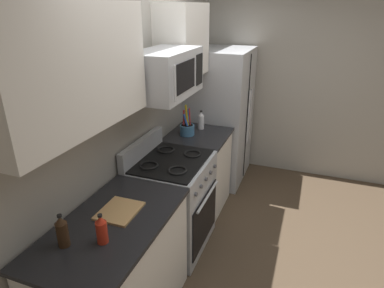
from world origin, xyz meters
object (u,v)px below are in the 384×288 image
(bottle_soy, at_px, (62,232))
(refrigerator, at_px, (220,116))
(utensil_crock, at_px, (187,129))
(cutting_board, at_px, (120,211))
(bottle_vinegar, at_px, (201,120))
(range_oven, at_px, (172,202))
(bottle_hot_sauce, at_px, (102,230))
(microwave, at_px, (166,73))

(bottle_soy, bearing_deg, refrigerator, -3.10)
(utensil_crock, height_order, cutting_board, utensil_crock)
(bottle_vinegar, bearing_deg, bottle_soy, 177.23)
(range_oven, xyz_separation_m, refrigerator, (1.56, -0.02, 0.40))
(utensil_crock, height_order, bottle_hot_sauce, utensil_crock)
(microwave, xyz_separation_m, bottle_hot_sauce, (-1.16, -0.09, -0.72))
(microwave, distance_m, bottle_soy, 1.46)
(utensil_crock, bearing_deg, bottle_hot_sauce, -174.72)
(range_oven, bearing_deg, cutting_board, 179.03)
(refrigerator, distance_m, utensil_crock, 0.89)
(utensil_crock, xyz_separation_m, bottle_hot_sauce, (-1.85, -0.17, 0.02))
(bottle_hot_sauce, xyz_separation_m, bottle_vinegar, (2.09, 0.09, 0.01))
(microwave, bearing_deg, bottle_soy, 175.15)
(bottle_soy, bearing_deg, range_oven, -6.13)
(utensil_crock, relative_size, bottle_soy, 1.58)
(utensil_crock, bearing_deg, microwave, -173.33)
(microwave, height_order, utensil_crock, microwave)
(refrigerator, xyz_separation_m, utensil_crock, (-0.87, 0.13, 0.11))
(range_oven, xyz_separation_m, cutting_board, (-0.86, 0.01, 0.45))
(cutting_board, height_order, bottle_hot_sauce, bottle_hot_sauce)
(bottle_vinegar, bearing_deg, utensil_crock, 161.72)
(microwave, xyz_separation_m, bottle_vinegar, (0.93, 0.00, -0.71))
(range_oven, distance_m, utensil_crock, 0.86)
(refrigerator, bearing_deg, bottle_vinegar, 175.73)
(utensil_crock, relative_size, bottle_hot_sauce, 1.73)
(microwave, relative_size, utensil_crock, 2.19)
(utensil_crock, bearing_deg, cutting_board, -176.49)
(range_oven, relative_size, bottle_soy, 5.03)
(refrigerator, distance_m, bottle_hot_sauce, 2.73)
(range_oven, distance_m, cutting_board, 0.97)
(range_oven, distance_m, refrigerator, 1.61)
(range_oven, height_order, utensil_crock, utensil_crock)
(range_oven, relative_size, microwave, 1.45)
(refrigerator, bearing_deg, bottle_soy, 176.90)
(bottle_hot_sauce, bearing_deg, microwave, 4.45)
(range_oven, bearing_deg, refrigerator, -0.63)
(bottle_vinegar, xyz_separation_m, bottle_soy, (-2.20, 0.11, -0.00))
(cutting_board, bearing_deg, bottle_hot_sauce, -166.07)
(microwave, height_order, cutting_board, microwave)
(cutting_board, relative_size, bottle_vinegar, 1.37)
(utensil_crock, xyz_separation_m, bottle_vinegar, (0.24, -0.08, 0.03))
(bottle_hot_sauce, height_order, bottle_soy, bottle_soy)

